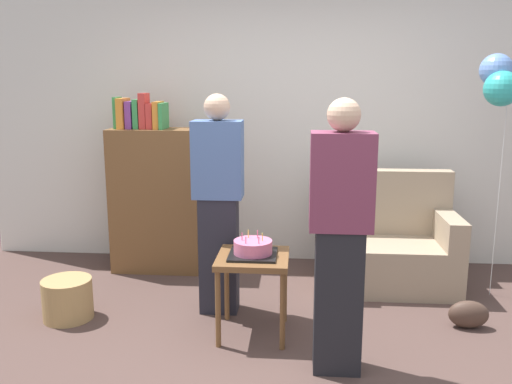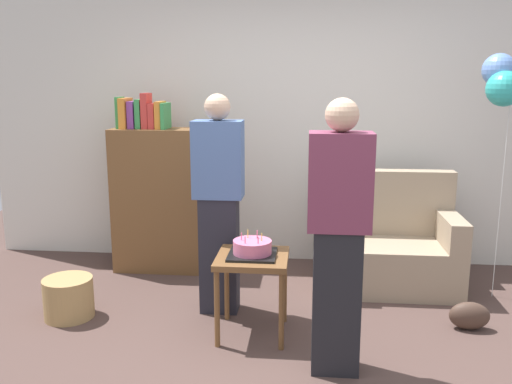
% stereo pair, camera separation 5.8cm
% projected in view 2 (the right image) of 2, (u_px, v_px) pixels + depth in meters
% --- Properties ---
extents(ground_plane, '(8.00, 8.00, 0.00)m').
position_uv_depth(ground_plane, '(287.00, 362.00, 3.39)').
color(ground_plane, '#4C3833').
extents(wall_back, '(6.00, 0.10, 2.70)m').
position_uv_depth(wall_back, '(298.00, 120.00, 5.11)').
color(wall_back, silver).
rests_on(wall_back, ground_plane).
extents(couch, '(1.10, 0.70, 0.96)m').
position_uv_depth(couch, '(390.00, 246.00, 4.60)').
color(couch, gray).
rests_on(couch, ground_plane).
extents(bookshelf, '(0.80, 0.36, 1.61)m').
position_uv_depth(bookshelf, '(158.00, 196.00, 4.94)').
color(bookshelf, brown).
rests_on(bookshelf, ground_plane).
extents(side_table, '(0.48, 0.48, 0.56)m').
position_uv_depth(side_table, '(252.00, 267.00, 3.67)').
color(side_table, brown).
rests_on(side_table, ground_plane).
extents(birthday_cake, '(0.32, 0.32, 0.16)m').
position_uv_depth(birthday_cake, '(252.00, 248.00, 3.65)').
color(birthday_cake, black).
rests_on(birthday_cake, side_table).
extents(person_blowing_candles, '(0.36, 0.22, 1.63)m').
position_uv_depth(person_blowing_candles, '(219.00, 204.00, 3.99)').
color(person_blowing_candles, '#23232D').
rests_on(person_blowing_candles, ground_plane).
extents(person_holding_cake, '(0.36, 0.22, 1.63)m').
position_uv_depth(person_holding_cake, '(338.00, 237.00, 3.13)').
color(person_holding_cake, black).
rests_on(person_holding_cake, ground_plane).
extents(wicker_basket, '(0.36, 0.36, 0.30)m').
position_uv_depth(wicker_basket, '(69.00, 298.00, 4.00)').
color(wicker_basket, '#A88451').
rests_on(wicker_basket, ground_plane).
extents(handbag, '(0.28, 0.14, 0.20)m').
position_uv_depth(handbag, '(469.00, 316.00, 3.81)').
color(handbag, '#473328').
rests_on(handbag, ground_plane).
extents(balloon_bunch, '(0.27, 0.37, 1.92)m').
position_uv_depth(balloon_bunch, '(502.00, 80.00, 4.08)').
color(balloon_bunch, silver).
rests_on(balloon_bunch, ground_plane).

